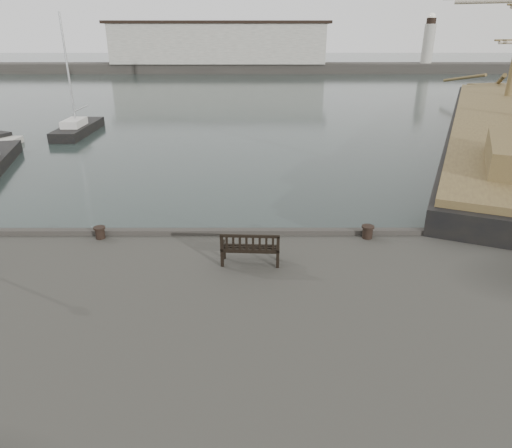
{
  "coord_description": "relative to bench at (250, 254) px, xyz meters",
  "views": [
    {
      "loc": [
        -0.0,
        -15.21,
        8.29
      ],
      "look_at": [
        0.03,
        -0.5,
        2.1
      ],
      "focal_mm": 32.0,
      "sensor_mm": 36.0,
      "label": 1
    }
  ],
  "objects": [
    {
      "name": "bollard_right",
      "position": [
        4.12,
        1.92,
        -0.1
      ],
      "size": [
        0.5,
        0.5,
        0.46
      ],
      "primitive_type": "cylinder",
      "rotation": [
        0.0,
        0.0,
        -0.15
      ],
      "color": "black",
      "rests_on": "quay"
    },
    {
      "name": "breakwater",
      "position": [
        -4.41,
        94.42,
        2.4
      ],
      "size": [
        140.0,
        9.5,
        12.2
      ],
      "color": "#383530",
      "rests_on": "ground"
    },
    {
      "name": "tall_ship_main",
      "position": [
        18.79,
        19.9,
        -1.09
      ],
      "size": [
        25.27,
        42.64,
        32.14
      ],
      "rotation": [
        0.0,
        0.0,
        -0.42
      ],
      "color": "black",
      "rests_on": "ground"
    },
    {
      "name": "yacht_d",
      "position": [
        -15.48,
        27.67,
        -1.66
      ],
      "size": [
        2.25,
        8.16,
        10.45
      ],
      "rotation": [
        0.0,
        0.0,
        0.01
      ],
      "color": "black",
      "rests_on": "ground"
    },
    {
      "name": "bollard_left",
      "position": [
        -5.33,
        1.92,
        -0.12
      ],
      "size": [
        0.51,
        0.51,
        0.43
      ],
      "primitive_type": "cylinder",
      "rotation": [
        0.0,
        0.0,
        0.29
      ],
      "color": "black",
      "rests_on": "quay"
    },
    {
      "name": "ground",
      "position": [
        0.15,
        2.42,
        -1.89
      ],
      "size": [
        400.0,
        400.0,
        0.0
      ],
      "primitive_type": "plane",
      "color": "black",
      "rests_on": "ground"
    },
    {
      "name": "bench",
      "position": [
        0.0,
        0.0,
        0.0
      ],
      "size": [
        1.85,
        0.72,
        1.05
      ],
      "rotation": [
        0.0,
        0.0,
        -0.05
      ],
      "color": "black",
      "rests_on": "quay"
    }
  ]
}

